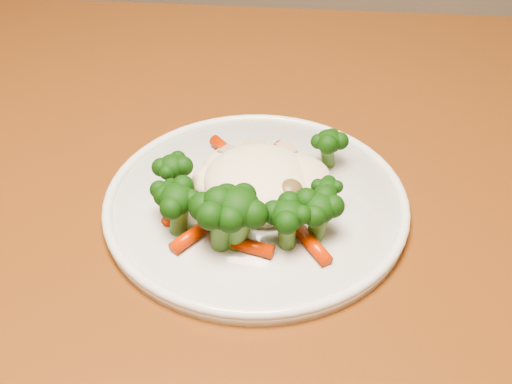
% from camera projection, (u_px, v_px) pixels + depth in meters
% --- Properties ---
extents(dining_table, '(1.30, 0.93, 0.75)m').
position_uv_depth(dining_table, '(206.00, 238.00, 0.72)').
color(dining_table, brown).
rests_on(dining_table, ground).
extents(plate, '(0.29, 0.29, 0.01)m').
position_uv_depth(plate, '(256.00, 204.00, 0.61)').
color(plate, white).
rests_on(plate, dining_table).
extents(meal, '(0.19, 0.18, 0.05)m').
position_uv_depth(meal, '(250.00, 192.00, 0.58)').
color(meal, '#FAE8C8').
rests_on(meal, plate).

